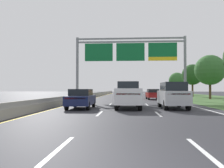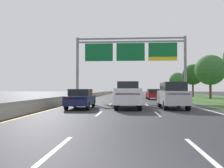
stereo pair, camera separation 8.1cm
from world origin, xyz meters
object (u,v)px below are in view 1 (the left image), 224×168
at_px(roadside_tree_mid, 210,70).
at_px(car_red_right_lane_sedan, 153,94).
at_px(car_gold_centre_lane_suv, 128,92).
at_px(roadside_tree_distant, 177,81).
at_px(overhead_sign_gantry, 130,55).
at_px(pickup_truck_white, 128,95).
at_px(car_grey_centre_lane_suv, 129,91).
at_px(car_silver_right_lane_suv, 173,95).
at_px(car_navy_left_lane_sedan, 81,98).
at_px(roadside_tree_far, 192,75).

bearing_deg(roadside_tree_mid, car_red_right_lane_sedan, -169.65).
distance_m(car_gold_centre_lane_suv, roadside_tree_distant, 25.33).
bearing_deg(overhead_sign_gantry, car_red_right_lane_sedan, 47.92).
bearing_deg(pickup_truck_white, overhead_sign_gantry, -1.69).
distance_m(car_grey_centre_lane_suv, car_silver_right_lane_suv, 33.45).
distance_m(car_navy_left_lane_sedan, roadside_tree_distant, 47.70).
bearing_deg(roadside_tree_distant, overhead_sign_gantry, -111.99).
relative_size(overhead_sign_gantry, car_gold_centre_lane_suv, 3.19).
xyz_separation_m(car_gold_centre_lane_suv, car_silver_right_lane_suv, (3.48, -22.44, 0.00)).
distance_m(overhead_sign_gantry, roadside_tree_far, 20.39).
bearing_deg(car_navy_left_lane_sedan, pickup_truck_white, -82.40).
xyz_separation_m(car_red_right_lane_sedan, roadside_tree_far, (9.11, 12.20, 3.63)).
bearing_deg(roadside_tree_mid, car_grey_centre_lane_suv, 130.63).
height_order(car_navy_left_lane_sedan, roadside_tree_distant, roadside_tree_distant).
bearing_deg(car_red_right_lane_sedan, roadside_tree_mid, -81.08).
height_order(overhead_sign_gantry, roadside_tree_distant, overhead_sign_gantry).
bearing_deg(car_red_right_lane_sedan, car_gold_centre_lane_suv, 32.23).
height_order(car_red_right_lane_sedan, roadside_tree_distant, roadside_tree_distant).
bearing_deg(car_red_right_lane_sedan, roadside_tree_far, -38.17).
height_order(car_red_right_lane_sedan, car_silver_right_lane_suv, car_silver_right_lane_suv).
xyz_separation_m(car_navy_left_lane_sedan, roadside_tree_mid, (16.49, 19.03, 3.71)).
height_order(car_red_right_lane_sedan, roadside_tree_mid, roadside_tree_mid).
distance_m(car_silver_right_lane_suv, roadside_tree_mid, 20.99).
bearing_deg(roadside_tree_far, car_grey_centre_lane_suv, 162.00).
height_order(pickup_truck_white, car_grey_centre_lane_suv, pickup_truck_white).
relative_size(car_gold_centre_lane_suv, roadside_tree_far, 0.72).
relative_size(car_grey_centre_lane_suv, roadside_tree_distant, 0.80).
relative_size(roadside_tree_mid, roadside_tree_distant, 1.16).
bearing_deg(roadside_tree_mid, overhead_sign_gantry, -156.36).
bearing_deg(car_silver_right_lane_suv, car_grey_centre_lane_suv, 5.80).
relative_size(overhead_sign_gantry, car_red_right_lane_sedan, 3.39).
xyz_separation_m(pickup_truck_white, car_grey_centre_lane_suv, (0.11, 33.20, 0.02)).
bearing_deg(car_silver_right_lane_suv, car_gold_centre_lane_suv, 8.71).
height_order(pickup_truck_white, car_silver_right_lane_suv, pickup_truck_white).
xyz_separation_m(overhead_sign_gantry, roadside_tree_mid, (12.40, 5.43, -1.70)).
xyz_separation_m(car_red_right_lane_sedan, car_silver_right_lane_suv, (-0.18, -16.93, 0.28)).
bearing_deg(car_red_right_lane_sedan, overhead_sign_gantry, 136.49).
bearing_deg(roadside_tree_far, pickup_truck_white, -113.87).
relative_size(car_red_right_lane_sedan, car_navy_left_lane_sedan, 1.01).
relative_size(roadside_tree_far, roadside_tree_distant, 1.10).
xyz_separation_m(overhead_sign_gantry, car_grey_centre_lane_suv, (-0.22, 20.13, -5.13)).
relative_size(car_grey_centre_lane_suv, roadside_tree_far, 0.73).
relative_size(car_gold_centre_lane_suv, roadside_tree_distant, 0.80).
bearing_deg(roadside_tree_far, car_gold_centre_lane_suv, -152.35).
bearing_deg(overhead_sign_gantry, roadside_tree_far, 51.92).
relative_size(car_red_right_lane_sedan, car_silver_right_lane_suv, 0.94).
bearing_deg(car_gold_centre_lane_suv, car_navy_left_lane_sedan, 169.84).
bearing_deg(roadside_tree_distant, car_gold_centre_lane_suv, -120.46).
bearing_deg(roadside_tree_far, roadside_tree_distant, 90.03).
distance_m(pickup_truck_white, roadside_tree_far, 31.96).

